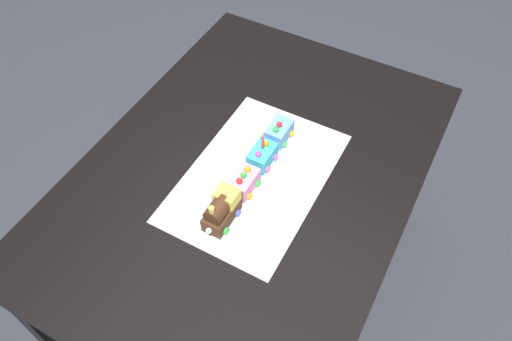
# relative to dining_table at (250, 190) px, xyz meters

# --- Properties ---
(ground_plane) EXTENTS (8.00, 8.00, 0.00)m
(ground_plane) POSITION_rel_dining_table_xyz_m (0.00, 0.00, -0.63)
(ground_plane) COLOR #2D3038
(dining_table) EXTENTS (1.40, 1.00, 0.74)m
(dining_table) POSITION_rel_dining_table_xyz_m (0.00, 0.00, 0.00)
(dining_table) COLOR black
(dining_table) RESTS_ON ground
(cake_board) EXTENTS (0.60, 0.40, 0.00)m
(cake_board) POSITION_rel_dining_table_xyz_m (-0.01, -0.03, 0.11)
(cake_board) COLOR silver
(cake_board) RESTS_ON dining_table
(cake_locomotive) EXTENTS (0.14, 0.08, 0.12)m
(cake_locomotive) POSITION_rel_dining_table_xyz_m (-0.20, -0.02, 0.16)
(cake_locomotive) COLOR #472816
(cake_locomotive) RESTS_ON cake_board
(cake_car_gondola_bubblegum) EXTENTS (0.10, 0.08, 0.07)m
(cake_car_gondola_bubblegum) POSITION_rel_dining_table_xyz_m (-0.07, -0.02, 0.14)
(cake_car_gondola_bubblegum) COLOR pink
(cake_car_gondola_bubblegum) RESTS_ON cake_board
(cake_car_flatbed_turquoise) EXTENTS (0.10, 0.08, 0.07)m
(cake_car_flatbed_turquoise) POSITION_rel_dining_table_xyz_m (0.05, -0.02, 0.14)
(cake_car_flatbed_turquoise) COLOR #38B7C6
(cake_car_flatbed_turquoise) RESTS_ON cake_board
(cake_car_hopper_sky_blue) EXTENTS (0.10, 0.08, 0.07)m
(cake_car_hopper_sky_blue) POSITION_rel_dining_table_xyz_m (0.17, -0.02, 0.14)
(cake_car_hopper_sky_blue) COLOR #669EEA
(cake_car_hopper_sky_blue) RESTS_ON cake_board
(birthday_candle) EXTENTS (0.01, 0.01, 0.06)m
(birthday_candle) POSITION_rel_dining_table_xyz_m (0.05, -0.02, 0.21)
(birthday_candle) COLOR #F24C59
(birthday_candle) RESTS_ON cake_car_flatbed_turquoise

